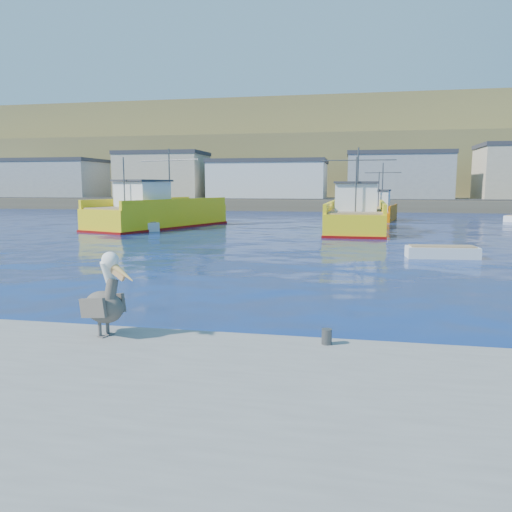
# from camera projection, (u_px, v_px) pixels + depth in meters

# --- Properties ---
(ground) EXTENTS (260.00, 260.00, 0.00)m
(ground) POSITION_uv_depth(u_px,v_px,m) (222.00, 317.00, 13.61)
(ground) COLOR #071A59
(ground) RESTS_ON ground
(dock_bollards) EXTENTS (36.20, 0.20, 0.30)m
(dock_bollards) POSITION_uv_depth(u_px,v_px,m) (207.00, 330.00, 10.10)
(dock_bollards) COLOR #4C4C4C
(dock_bollards) RESTS_ON dock
(far_shore) EXTENTS (200.00, 81.00, 24.00)m
(far_shore) POSITION_uv_depth(u_px,v_px,m) (340.00, 163.00, 118.51)
(far_shore) COLOR brown
(far_shore) RESTS_ON ground
(trawler_yellow_a) EXTENTS (9.02, 14.73, 6.86)m
(trawler_yellow_a) POSITION_uv_depth(u_px,v_px,m) (158.00, 214.00, 42.89)
(trawler_yellow_a) COLOR yellow
(trawler_yellow_a) RESTS_ON ground
(trawler_yellow_b) EXTENTS (5.98, 12.72, 6.68)m
(trawler_yellow_b) POSITION_uv_depth(u_px,v_px,m) (356.00, 217.00, 39.28)
(trawler_yellow_b) COLOR yellow
(trawler_yellow_b) RESTS_ON ground
(boat_orange) EXTENTS (3.90, 7.45, 5.92)m
(boat_orange) POSITION_uv_depth(u_px,v_px,m) (380.00, 211.00, 51.43)
(boat_orange) COLOR #E16201
(boat_orange) RESTS_ON ground
(skiff_left) EXTENTS (4.32, 3.65, 0.92)m
(skiff_left) POSITION_uv_depth(u_px,v_px,m) (130.00, 228.00, 38.87)
(skiff_left) COLOR silver
(skiff_left) RESTS_ON ground
(skiff_mid) EXTENTS (3.50, 1.44, 0.74)m
(skiff_mid) POSITION_uv_depth(u_px,v_px,m) (442.00, 253.00, 24.73)
(skiff_mid) COLOR silver
(skiff_mid) RESTS_ON ground
(pelican) EXTENTS (1.39, 0.86, 1.75)m
(pelican) POSITION_uv_depth(u_px,v_px,m) (105.00, 300.00, 10.10)
(pelican) COLOR #595451
(pelican) RESTS_ON dock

